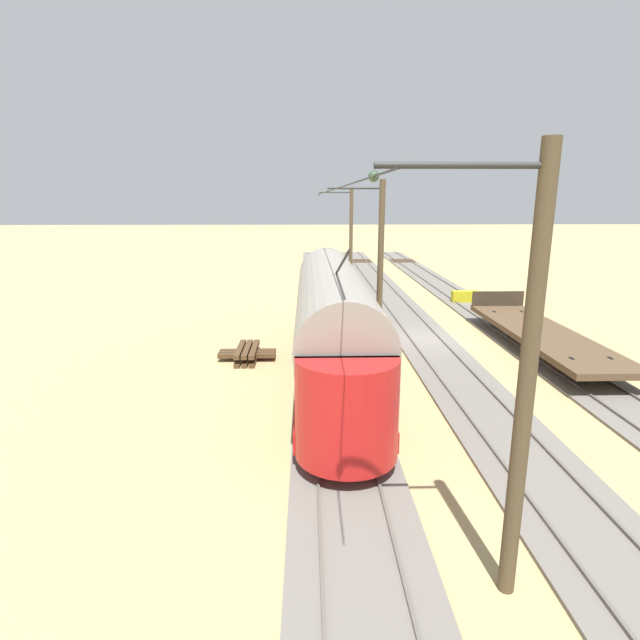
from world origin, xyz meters
The scene contains 12 objects.
ground_plane centered at (0.00, 0.00, 0.00)m, with size 220.00×220.00×0.00m, color tan.
track_streetcar_siding centered at (-4.71, -0.31, 0.05)m, with size 2.80×80.00×0.18m.
track_adjacent_siding centered at (0.00, -0.31, 0.05)m, with size 2.80×80.00×0.18m.
track_third_siding centered at (4.71, -0.31, 0.05)m, with size 2.80×80.00×0.18m.
vintage_streetcar centered at (4.71, 4.94, 2.25)m, with size 2.65×16.16×5.39m.
flatcar_adjacent centered at (-4.71, 1.93, 0.86)m, with size 2.80×11.09×1.60m.
catenary_pole_foreground centered at (2.27, -16.25, 3.92)m, with size 2.72×0.28×7.52m.
catenary_pole_mid_near centered at (2.27, -0.23, 3.92)m, with size 2.72×0.28×7.52m.
catenary_pole_mid_far centered at (2.27, 15.78, 3.92)m, with size 2.72×0.28×7.52m.
overhead_wire_run centered at (4.65, -0.91, 6.98)m, with size 2.51×36.03×0.18m.
spare_tie_stack centered at (8.22, 2.75, 0.27)m, with size 2.40×2.40×0.54m.
track_end_bumper centered at (-4.71, -8.71, 0.40)m, with size 1.80×0.60×0.80m, color #B2A519.
Camera 1 is at (5.66, 23.11, 6.66)m, focal length 28.07 mm.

